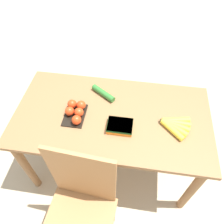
{
  "coord_description": "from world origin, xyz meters",
  "views": [
    {
      "loc": [
        -0.14,
        0.93,
        1.93
      ],
      "look_at": [
        0.0,
        0.0,
        0.76
      ],
      "focal_mm": 35.0,
      "sensor_mm": 36.0,
      "label": 1
    }
  ],
  "objects_px": {
    "tomato_pack": "(75,111)",
    "cucumber_near": "(103,93)",
    "banana_bunch": "(174,125)",
    "chair": "(81,209)",
    "carrot_bag": "(120,126)"
  },
  "relations": [
    {
      "from": "banana_bunch",
      "to": "cucumber_near",
      "type": "relative_size",
      "value": 1.04
    },
    {
      "from": "banana_bunch",
      "to": "cucumber_near",
      "type": "xyz_separation_m",
      "value": [
        0.52,
        -0.22,
        0.0
      ]
    },
    {
      "from": "chair",
      "to": "tomato_pack",
      "type": "xyz_separation_m",
      "value": [
        0.14,
        -0.55,
        0.26
      ]
    },
    {
      "from": "chair",
      "to": "cucumber_near",
      "type": "xyz_separation_m",
      "value": [
        -0.01,
        -0.76,
        0.24
      ]
    },
    {
      "from": "chair",
      "to": "banana_bunch",
      "type": "distance_m",
      "value": 0.8
    },
    {
      "from": "cucumber_near",
      "to": "chair",
      "type": "bearing_deg",
      "value": 88.89
    },
    {
      "from": "cucumber_near",
      "to": "banana_bunch",
      "type": "bearing_deg",
      "value": 157.22
    },
    {
      "from": "chair",
      "to": "tomato_pack",
      "type": "distance_m",
      "value": 0.62
    },
    {
      "from": "carrot_bag",
      "to": "cucumber_near",
      "type": "relative_size",
      "value": 0.87
    },
    {
      "from": "banana_bunch",
      "to": "chair",
      "type": "bearing_deg",
      "value": 45.75
    },
    {
      "from": "tomato_pack",
      "to": "banana_bunch",
      "type": "bearing_deg",
      "value": 179.42
    },
    {
      "from": "banana_bunch",
      "to": "cucumber_near",
      "type": "bearing_deg",
      "value": -22.78
    },
    {
      "from": "banana_bunch",
      "to": "cucumber_near",
      "type": "height_order",
      "value": "cucumber_near"
    },
    {
      "from": "tomato_pack",
      "to": "cucumber_near",
      "type": "bearing_deg",
      "value": -126.73
    },
    {
      "from": "carrot_bag",
      "to": "cucumber_near",
      "type": "distance_m",
      "value": 0.32
    }
  ]
}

